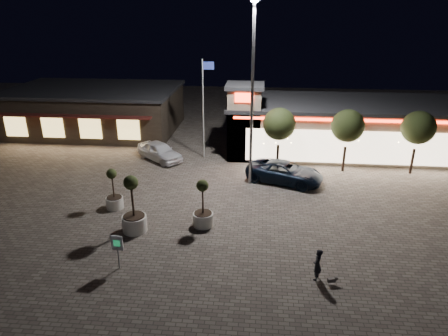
# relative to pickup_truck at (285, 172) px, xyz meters

# --- Properties ---
(ground) EXTENTS (90.00, 90.00, 0.00)m
(ground) POSITION_rel_pickup_truck_xyz_m (-4.45, -8.48, -0.75)
(ground) COLOR #6B6056
(ground) RESTS_ON ground
(retail_building) EXTENTS (20.40, 8.40, 6.10)m
(retail_building) POSITION_rel_pickup_truck_xyz_m (5.06, 7.34, 1.46)
(retail_building) COLOR tan
(retail_building) RESTS_ON ground
(restaurant_building) EXTENTS (16.40, 11.00, 4.30)m
(restaurant_building) POSITION_rel_pickup_truck_xyz_m (-18.45, 11.50, 1.41)
(restaurant_building) COLOR #382D23
(restaurant_building) RESTS_ON ground
(floodlight_pole) EXTENTS (0.60, 0.40, 12.38)m
(floodlight_pole) POSITION_rel_pickup_truck_xyz_m (-2.45, -0.48, 6.27)
(floodlight_pole) COLOR gray
(floodlight_pole) RESTS_ON ground
(flagpole) EXTENTS (0.95, 0.10, 8.00)m
(flagpole) POSITION_rel_pickup_truck_xyz_m (-6.35, 4.52, 3.99)
(flagpole) COLOR white
(flagpole) RESTS_ON ground
(string_tree_a) EXTENTS (2.42, 2.42, 4.79)m
(string_tree_a) POSITION_rel_pickup_truck_xyz_m (-0.45, 2.52, 2.81)
(string_tree_a) COLOR #332319
(string_tree_a) RESTS_ON ground
(string_tree_b) EXTENTS (2.42, 2.42, 4.79)m
(string_tree_b) POSITION_rel_pickup_truck_xyz_m (4.55, 2.52, 2.81)
(string_tree_b) COLOR #332319
(string_tree_b) RESTS_ON ground
(string_tree_c) EXTENTS (2.42, 2.42, 4.79)m
(string_tree_c) POSITION_rel_pickup_truck_xyz_m (9.55, 2.52, 2.81)
(string_tree_c) COLOR #332319
(string_tree_c) RESTS_ON ground
(pickup_truck) EXTENTS (5.92, 4.14, 1.50)m
(pickup_truck) POSITION_rel_pickup_truck_xyz_m (0.00, 0.00, 0.00)
(pickup_truck) COLOR black
(pickup_truck) RESTS_ON ground
(white_sedan) EXTENTS (4.54, 4.17, 1.50)m
(white_sedan) POSITION_rel_pickup_truck_xyz_m (-9.98, 3.54, 0.00)
(white_sedan) COLOR white
(white_sedan) RESTS_ON ground
(pedestrian) EXTENTS (0.54, 0.66, 1.56)m
(pedestrian) POSITION_rel_pickup_truck_xyz_m (0.98, -11.00, 0.03)
(pedestrian) COLOR black
(pedestrian) RESTS_ON ground
(dog) EXTENTS (0.48, 0.25, 0.26)m
(dog) POSITION_rel_pickup_truck_xyz_m (1.68, -11.33, -0.50)
(dog) COLOR #59514C
(dog) RESTS_ON ground
(planter_left) EXTENTS (1.07, 1.07, 2.63)m
(planter_left) POSITION_rel_pickup_truck_xyz_m (-10.70, -5.05, 0.06)
(planter_left) COLOR silver
(planter_left) RESTS_ON ground
(planter_mid) EXTENTS (1.36, 1.36, 3.35)m
(planter_mid) POSITION_rel_pickup_truck_xyz_m (-8.63, -7.60, 0.28)
(planter_mid) COLOR silver
(planter_mid) RESTS_ON ground
(planter_right) EXTENTS (1.16, 1.16, 2.86)m
(planter_right) POSITION_rel_pickup_truck_xyz_m (-4.91, -6.67, 0.13)
(planter_right) COLOR silver
(planter_right) RESTS_ON ground
(valet_sign) EXTENTS (0.59, 0.11, 1.78)m
(valet_sign) POSITION_rel_pickup_truck_xyz_m (-8.35, -11.05, 0.49)
(valet_sign) COLOR gray
(valet_sign) RESTS_ON ground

